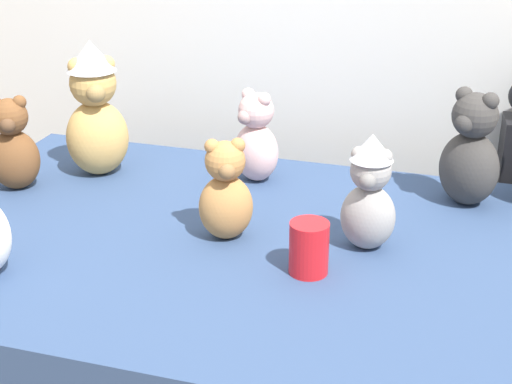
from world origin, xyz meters
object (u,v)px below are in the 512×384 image
object	(u,v)px
teddy_bear_honey	(95,111)
party_cup_red	(309,248)
teddy_bear_charcoal	(471,152)
teddy_bear_blush	(256,139)
teddy_bear_caramel	(226,193)
teddy_bear_ash	(369,194)
teddy_bear_chestnut	(13,146)

from	to	relation	value
teddy_bear_honey	party_cup_red	world-z (taller)	teddy_bear_honey
teddy_bear_charcoal	party_cup_red	size ratio (longest dim) A/B	2.58
teddy_bear_blush	teddy_bear_caramel	world-z (taller)	teddy_bear_blush
teddy_bear_ash	teddy_bear_honey	distance (m)	0.77
teddy_bear_caramel	teddy_bear_charcoal	xyz separation A→B (m)	(0.49, 0.34, 0.02)
teddy_bear_caramel	teddy_bear_charcoal	size ratio (longest dim) A/B	0.81
teddy_bear_blush	teddy_bear_caramel	distance (m)	0.33
teddy_bear_charcoal	party_cup_red	xyz separation A→B (m)	(-0.28, -0.44, -0.08)
teddy_bear_chestnut	party_cup_red	xyz separation A→B (m)	(0.80, -0.20, -0.06)
teddy_bear_ash	teddy_bear_honey	xyz separation A→B (m)	(-0.74, 0.21, 0.05)
teddy_bear_caramel	teddy_bear_chestnut	size ratio (longest dim) A/B	0.96
teddy_bear_honey	teddy_bear_charcoal	distance (m)	0.94
party_cup_red	teddy_bear_blush	bearing A→B (deg)	119.32
teddy_bear_blush	teddy_bear_caramel	xyz separation A→B (m)	(0.03, -0.33, -0.00)
teddy_bear_charcoal	teddy_bear_chestnut	bearing A→B (deg)	-140.37
teddy_bear_chestnut	teddy_bear_charcoal	xyz separation A→B (m)	(1.08, 0.23, 0.02)
teddy_bear_charcoal	teddy_bear_honey	bearing A→B (deg)	-147.27
teddy_bear_ash	party_cup_red	bearing A→B (deg)	-123.68
teddy_bear_caramel	teddy_bear_charcoal	world-z (taller)	teddy_bear_charcoal
teddy_bear_honey	teddy_bear_blush	size ratio (longest dim) A/B	1.48
teddy_bear_ash	teddy_bear_caramel	size ratio (longest dim) A/B	1.12
teddy_bear_chestnut	teddy_bear_charcoal	bearing A→B (deg)	-14.63
teddy_bear_caramel	party_cup_red	world-z (taller)	teddy_bear_caramel
teddy_bear_chestnut	teddy_bear_blush	bearing A→B (deg)	-4.80
teddy_bear_caramel	party_cup_red	bearing A→B (deg)	-49.40
teddy_bear_ash	teddy_bear_chestnut	distance (m)	0.90
teddy_bear_blush	teddy_bear_chestnut	xyz separation A→B (m)	(-0.56, -0.23, 0.00)
teddy_bear_honey	party_cup_red	distance (m)	0.74
teddy_bear_ash	teddy_bear_chestnut	xyz separation A→B (m)	(-0.89, 0.06, -0.01)
teddy_bear_caramel	teddy_bear_charcoal	bearing A→B (deg)	10.27
party_cup_red	teddy_bear_honey	bearing A→B (deg)	151.43
teddy_bear_blush	party_cup_red	size ratio (longest dim) A/B	2.17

